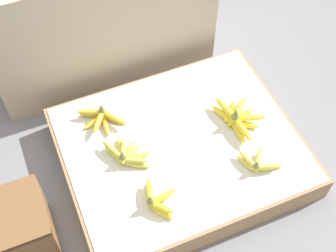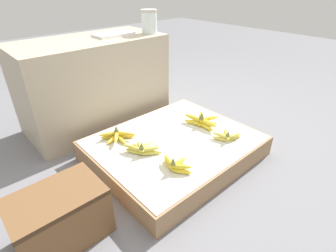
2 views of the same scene
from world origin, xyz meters
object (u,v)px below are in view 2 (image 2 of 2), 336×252
at_px(banana_bunch_middle_left, 143,149).
at_px(glass_jar, 149,21).
at_px(wooden_crate, 60,217).
at_px(banana_bunch_back_left, 117,136).
at_px(banana_bunch_front_left, 176,164).
at_px(banana_bunch_front_midleft, 227,136).
at_px(foam_tray_white, 113,34).
at_px(banana_bunch_middle_midleft, 202,121).

distance_m(banana_bunch_middle_left, glass_jar, 1.05).
relative_size(wooden_crate, banana_bunch_back_left, 1.91).
height_order(banana_bunch_middle_left, banana_bunch_back_left, banana_bunch_back_left).
distance_m(wooden_crate, banana_bunch_front_left, 0.63).
bearing_deg(banana_bunch_front_midleft, banana_bunch_front_left, 179.70).
relative_size(banana_bunch_front_midleft, glass_jar, 1.00).
bearing_deg(wooden_crate, foam_tray_white, 44.58).
bearing_deg(banana_bunch_front_left, banana_bunch_middle_midleft, 26.16).
height_order(banana_bunch_front_midleft, glass_jar, glass_jar).
bearing_deg(foam_tray_white, wooden_crate, -135.42).
xyz_separation_m(banana_bunch_front_left, foam_tray_white, (0.28, 1.00, 0.53)).
xyz_separation_m(wooden_crate, foam_tray_white, (0.90, 0.89, 0.56)).
relative_size(banana_bunch_front_left, banana_bunch_front_midleft, 1.17).
xyz_separation_m(wooden_crate, banana_bunch_back_left, (0.54, 0.37, 0.03)).
xyz_separation_m(banana_bunch_middle_left, glass_jar, (0.58, 0.63, 0.61)).
xyz_separation_m(banana_bunch_front_left, banana_bunch_back_left, (-0.08, 0.48, -0.00)).
height_order(banana_bunch_middle_left, glass_jar, glass_jar).
height_order(banana_bunch_front_left, foam_tray_white, foam_tray_white).
bearing_deg(banana_bunch_middle_left, banana_bunch_front_midleft, -26.67).
distance_m(wooden_crate, banana_bunch_middle_left, 0.60).
bearing_deg(banana_bunch_middle_midleft, wooden_crate, -173.48).
relative_size(banana_bunch_middle_left, banana_bunch_middle_midleft, 0.76).
xyz_separation_m(banana_bunch_front_left, banana_bunch_front_midleft, (0.46, -0.00, -0.00)).
height_order(banana_bunch_back_left, glass_jar, glass_jar).
distance_m(banana_bunch_back_left, glass_jar, 0.95).
height_order(banana_bunch_middle_midleft, glass_jar, glass_jar).
bearing_deg(wooden_crate, glass_jar, 33.54).
xyz_separation_m(banana_bunch_middle_left, banana_bunch_middle_midleft, (0.53, -0.01, 0.01)).
distance_m(banana_bunch_front_midleft, glass_jar, 1.07).
height_order(wooden_crate, banana_bunch_middle_midleft, wooden_crate).
bearing_deg(banana_bunch_middle_midleft, foam_tray_white, 105.23).
bearing_deg(banana_bunch_middle_midleft, banana_bunch_front_midleft, -95.58).
bearing_deg(foam_tray_white, banana_bunch_middle_midleft, -74.77).
bearing_deg(banana_bunch_middle_midleft, banana_bunch_back_left, 156.66).
xyz_separation_m(banana_bunch_front_left, banana_bunch_middle_midleft, (0.49, 0.24, 0.00)).
height_order(banana_bunch_front_left, banana_bunch_back_left, banana_bunch_front_left).
relative_size(banana_bunch_front_midleft, banana_bunch_middle_midleft, 0.64).
bearing_deg(banana_bunch_front_midleft, wooden_crate, 173.93).
bearing_deg(banana_bunch_front_left, wooden_crate, 169.67).
distance_m(banana_bunch_middle_left, banana_bunch_middle_midleft, 0.53).
xyz_separation_m(banana_bunch_front_midleft, glass_jar, (0.07, 0.88, 0.61)).
xyz_separation_m(banana_bunch_front_left, glass_jar, (0.54, 0.88, 0.61)).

